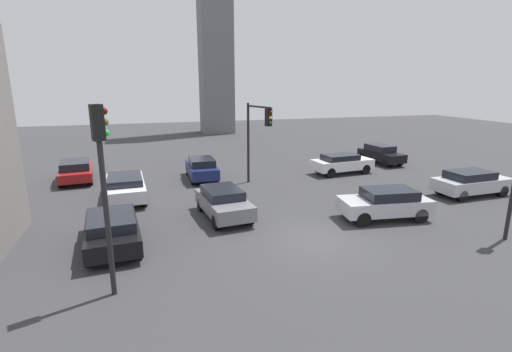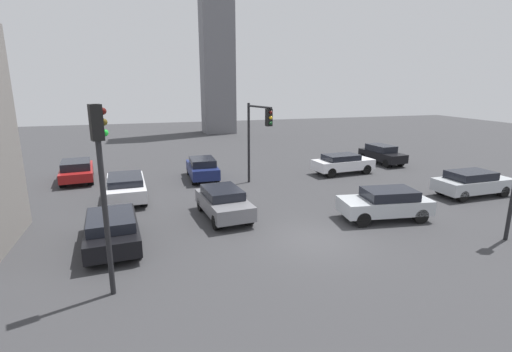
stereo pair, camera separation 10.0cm
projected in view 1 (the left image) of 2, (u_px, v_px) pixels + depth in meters
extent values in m
plane|color=#38383A|center=(316.00, 240.00, 15.65)|extent=(99.49, 99.49, 0.00)
cylinder|color=black|center=(248.00, 143.00, 24.06)|extent=(0.16, 0.16, 5.09)
cylinder|color=black|center=(259.00, 107.00, 22.44)|extent=(0.78, 2.49, 0.12)
cube|color=black|center=(268.00, 117.00, 21.72)|extent=(0.39, 0.39, 1.00)
sphere|color=#4C0F0C|center=(270.00, 112.00, 21.48)|extent=(0.20, 0.20, 0.20)
sphere|color=yellow|center=(270.00, 118.00, 21.56)|extent=(0.20, 0.20, 0.20)
sphere|color=#14471E|center=(270.00, 123.00, 21.63)|extent=(0.20, 0.20, 0.20)
cylinder|color=black|center=(106.00, 205.00, 10.94)|extent=(0.16, 0.16, 5.76)
cube|color=black|center=(97.00, 123.00, 10.37)|extent=(0.41, 0.41, 1.00)
sphere|color=#4C0F0C|center=(104.00, 111.00, 10.41)|extent=(0.20, 0.20, 0.20)
sphere|color=#594714|center=(105.00, 122.00, 10.48)|extent=(0.20, 0.20, 0.20)
sphere|color=green|center=(106.00, 133.00, 10.56)|extent=(0.20, 0.20, 0.20)
cube|color=silver|center=(125.00, 187.00, 20.93)|extent=(2.26, 4.87, 0.68)
cube|color=black|center=(125.00, 180.00, 20.59)|extent=(1.90, 2.76, 0.41)
cylinder|color=black|center=(111.00, 187.00, 22.22)|extent=(0.40, 0.68, 0.66)
cylinder|color=black|center=(140.00, 185.00, 22.76)|extent=(0.40, 0.68, 0.66)
cylinder|color=black|center=(110.00, 203.00, 19.26)|extent=(0.40, 0.68, 0.66)
cylinder|color=black|center=(143.00, 200.00, 19.80)|extent=(0.40, 0.68, 0.66)
cube|color=black|center=(112.00, 231.00, 14.94)|extent=(2.33, 4.65, 0.65)
cube|color=black|center=(111.00, 221.00, 14.62)|extent=(1.93, 2.66, 0.44)
cylinder|color=black|center=(92.00, 228.00, 16.12)|extent=(0.40, 0.63, 0.60)
cylinder|color=black|center=(131.00, 223.00, 16.69)|extent=(0.40, 0.63, 0.60)
cylinder|color=black|center=(90.00, 258.00, 13.36)|extent=(0.40, 0.63, 0.60)
cylinder|color=black|center=(137.00, 251.00, 13.93)|extent=(0.40, 0.63, 0.60)
cube|color=black|center=(381.00, 155.00, 30.24)|extent=(2.02, 4.15, 0.65)
cube|color=black|center=(380.00, 148.00, 30.29)|extent=(1.65, 2.38, 0.54)
cylinder|color=black|center=(400.00, 162.00, 29.35)|extent=(0.36, 0.67, 0.64)
cylinder|color=black|center=(386.00, 163.00, 28.85)|extent=(0.36, 0.67, 0.64)
cylinder|color=black|center=(376.00, 156.00, 31.79)|extent=(0.36, 0.67, 0.64)
cylinder|color=black|center=(363.00, 157.00, 31.30)|extent=(0.36, 0.67, 0.64)
cube|color=#ADB2B7|center=(472.00, 184.00, 21.66)|extent=(4.43, 2.01, 0.69)
cube|color=black|center=(470.00, 175.00, 21.46)|extent=(2.50, 1.71, 0.47)
cylinder|color=black|center=(479.00, 184.00, 22.90)|extent=(0.66, 0.36, 0.65)
cylinder|color=black|center=(502.00, 191.00, 21.52)|extent=(0.66, 0.36, 0.65)
cylinder|color=black|center=(440.00, 189.00, 21.97)|extent=(0.66, 0.36, 0.65)
cylinder|color=black|center=(461.00, 196.00, 20.58)|extent=(0.66, 0.36, 0.65)
cube|color=slate|center=(224.00, 204.00, 18.08)|extent=(2.23, 4.18, 0.66)
cube|color=black|center=(222.00, 193.00, 18.14)|extent=(1.83, 2.40, 0.46)
cylinder|color=black|center=(249.00, 218.00, 17.22)|extent=(0.40, 0.70, 0.67)
cylinder|color=black|center=(217.00, 222.00, 16.66)|extent=(0.40, 0.70, 0.67)
cylinder|color=black|center=(230.00, 201.00, 19.66)|extent=(0.40, 0.70, 0.67)
cylinder|color=black|center=(202.00, 204.00, 19.11)|extent=(0.40, 0.70, 0.67)
cube|color=silver|center=(342.00, 164.00, 26.85)|extent=(4.41, 2.14, 0.68)
cube|color=black|center=(340.00, 157.00, 26.65)|extent=(2.52, 1.75, 0.42)
cylinder|color=black|center=(353.00, 165.00, 28.10)|extent=(0.71, 0.38, 0.69)
cylinder|color=black|center=(365.00, 169.00, 26.81)|extent=(0.71, 0.38, 0.69)
cylinder|color=black|center=(319.00, 168.00, 27.04)|extent=(0.71, 0.38, 0.69)
cylinder|color=black|center=(330.00, 173.00, 25.76)|extent=(0.71, 0.38, 0.69)
cube|color=navy|center=(202.00, 170.00, 25.33)|extent=(1.77, 4.02, 0.68)
cube|color=black|center=(202.00, 162.00, 25.01)|extent=(1.55, 2.26, 0.50)
cylinder|color=black|center=(189.00, 171.00, 26.49)|extent=(0.32, 0.63, 0.62)
cylinder|color=black|center=(209.00, 169.00, 26.88)|extent=(0.32, 0.63, 0.62)
cylinder|color=black|center=(194.00, 180.00, 23.95)|extent=(0.32, 0.63, 0.62)
cylinder|color=black|center=(216.00, 178.00, 24.34)|extent=(0.32, 0.63, 0.62)
cube|color=#ADB2B7|center=(384.00, 205.00, 17.88)|extent=(4.34, 2.29, 0.67)
cube|color=black|center=(389.00, 194.00, 17.79)|extent=(2.50, 1.86, 0.49)
cylinder|color=black|center=(363.00, 219.00, 17.02)|extent=(0.73, 0.41, 0.69)
cylinder|color=black|center=(349.00, 209.00, 18.44)|extent=(0.73, 0.41, 0.69)
cylinder|color=black|center=(420.00, 215.00, 17.49)|extent=(0.73, 0.41, 0.69)
cylinder|color=black|center=(402.00, 205.00, 18.91)|extent=(0.73, 0.41, 0.69)
cube|color=maroon|center=(76.00, 172.00, 24.84)|extent=(2.44, 4.58, 0.56)
cube|color=black|center=(75.00, 165.00, 24.52)|extent=(1.99, 2.64, 0.54)
cylinder|color=black|center=(64.00, 172.00, 25.93)|extent=(0.42, 0.69, 0.65)
cylinder|color=black|center=(90.00, 170.00, 26.54)|extent=(0.42, 0.69, 0.65)
cylinder|color=black|center=(61.00, 183.00, 23.27)|extent=(0.42, 0.69, 0.65)
cylinder|color=black|center=(90.00, 180.00, 23.88)|extent=(0.42, 0.69, 0.65)
cube|color=slate|center=(215.00, 23.00, 45.99)|extent=(3.87, 3.87, 26.62)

